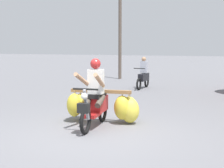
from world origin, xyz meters
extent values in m
plane|color=slate|center=(0.00, 0.00, 0.00)|extent=(120.00, 120.00, 0.00)
torus|color=black|center=(-0.18, -0.01, 0.28)|extent=(0.15, 0.57, 0.56)
torus|color=black|center=(-0.34, 1.18, 0.28)|extent=(0.15, 0.57, 0.56)
cube|color=red|center=(-0.25, 0.48, 0.32)|extent=(0.31, 0.59, 0.08)
cube|color=red|center=(-0.30, 0.88, 0.50)|extent=(0.36, 0.67, 0.36)
cube|color=black|center=(-0.29, 0.80, 0.72)|extent=(0.34, 0.63, 0.10)
cylinder|color=gray|center=(-0.19, 0.05, 0.62)|extent=(0.11, 0.29, 0.69)
cylinder|color=black|center=(-0.18, 0.01, 0.96)|extent=(0.56, 0.11, 0.04)
sphere|color=silver|center=(-0.17, -0.07, 0.82)|extent=(0.14, 0.14, 0.14)
cube|color=black|center=(-0.17, -0.11, 0.58)|extent=(0.26, 0.19, 0.20)
cube|color=red|center=(-0.18, -0.01, 0.58)|extent=(0.14, 0.29, 0.04)
cube|color=olive|center=(-0.32, 1.03, 0.78)|extent=(1.50, 0.29, 0.08)
cube|color=olive|center=(-0.34, 1.21, 0.75)|extent=(1.35, 0.25, 0.06)
ellipsoid|color=yellow|center=(0.27, 1.39, 0.36)|extent=(0.45, 0.41, 0.54)
cylinder|color=#998459|center=(0.27, 1.39, 0.70)|extent=(0.02, 0.02, 0.18)
ellipsoid|color=yellow|center=(-0.98, 1.22, 0.40)|extent=(0.44, 0.40, 0.48)
cylinder|color=#998459|center=(-0.98, 1.22, 0.70)|extent=(0.02, 0.02, 0.17)
ellipsoid|color=yellow|center=(-0.85, 0.98, 0.45)|extent=(0.36, 0.33, 0.50)
cylinder|color=#998459|center=(-0.85, 0.98, 0.73)|extent=(0.02, 0.02, 0.12)
ellipsoid|color=gold|center=(0.20, 1.12, 0.40)|extent=(0.41, 0.38, 0.57)
cylinder|color=#998459|center=(0.20, 1.12, 0.73)|extent=(0.02, 0.02, 0.13)
ellipsoid|color=yellow|center=(-1.03, 1.04, 0.41)|extent=(0.38, 0.35, 0.45)
cylinder|color=#998459|center=(-1.03, 1.04, 0.70)|extent=(0.02, 0.02, 0.18)
ellipsoid|color=gold|center=(-0.95, 0.86, 0.43)|extent=(0.43, 0.40, 0.57)
cylinder|color=#998459|center=(-0.95, 0.86, 0.74)|extent=(0.02, 0.02, 0.11)
ellipsoid|color=yellow|center=(0.36, 1.22, 0.33)|extent=(0.52, 0.49, 0.60)
cylinder|color=#998459|center=(0.36, 1.22, 0.70)|extent=(0.02, 0.02, 0.19)
cube|color=silver|center=(-0.27, 0.68, 1.05)|extent=(0.37, 0.26, 0.56)
sphere|color=#B22626|center=(-0.27, 0.66, 1.46)|extent=(0.24, 0.24, 0.24)
cylinder|color=tan|center=(-0.04, 0.37, 1.11)|extent=(0.23, 0.72, 0.39)
cylinder|color=tan|center=(-0.42, 0.32, 1.11)|extent=(0.13, 0.72, 0.39)
cylinder|color=#4C4238|center=(-0.12, 0.58, 0.62)|extent=(0.19, 0.45, 0.27)
cylinder|color=#4C4238|center=(-0.40, 0.54, 0.62)|extent=(0.19, 0.45, 0.27)
torus|color=black|center=(-1.43, 7.17, 0.26)|extent=(0.08, 0.52, 0.52)
torus|color=black|center=(-1.43, 8.27, 0.26)|extent=(0.08, 0.52, 0.52)
cube|color=black|center=(-1.43, 7.82, 0.50)|extent=(0.24, 0.90, 0.32)
cylinder|color=black|center=(-1.43, 7.22, 0.92)|extent=(0.50, 0.04, 0.04)
cube|color=#B2B7C6|center=(-1.43, 7.84, 0.95)|extent=(0.30, 0.20, 0.52)
sphere|color=tan|center=(-1.43, 7.82, 1.30)|extent=(0.20, 0.20, 0.20)
cylinder|color=brown|center=(-4.02, 11.42, 2.72)|extent=(0.18, 0.18, 5.44)
camera|label=1|loc=(3.03, -6.03, 1.85)|focal=52.72mm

